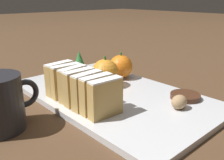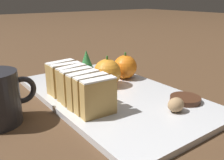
{
  "view_description": "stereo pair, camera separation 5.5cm",
  "coord_description": "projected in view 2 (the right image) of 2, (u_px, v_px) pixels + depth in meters",
  "views": [
    {
      "loc": [
        -0.35,
        -0.38,
        0.22
      ],
      "look_at": [
        0.0,
        0.0,
        0.04
      ],
      "focal_mm": 40.0,
      "sensor_mm": 36.0,
      "label": 1
    },
    {
      "loc": [
        -0.31,
        -0.42,
        0.22
      ],
      "look_at": [
        0.0,
        0.0,
        0.04
      ],
      "focal_mm": 40.0,
      "sensor_mm": 36.0,
      "label": 2
    }
  ],
  "objects": [
    {
      "name": "ground_plane",
      "position": [
        112.0,
        98.0,
        0.56
      ],
      "size": [
        6.0,
        6.0,
        0.0
      ],
      "primitive_type": "plane",
      "color": "#513823"
    },
    {
      "name": "stollen_slice_fifth",
      "position": [
        72.0,
        82.0,
        0.52
      ],
      "size": [
        0.07,
        0.03,
        0.07
      ],
      "color": "tan",
      "rests_on": "serving_platter"
    },
    {
      "name": "stollen_slice_second",
      "position": [
        91.0,
        93.0,
        0.46
      ],
      "size": [
        0.07,
        0.02,
        0.07
      ],
      "color": "tan",
      "rests_on": "serving_platter"
    },
    {
      "name": "evergreen_sprig",
      "position": [
        86.0,
        60.0,
        0.73
      ],
      "size": [
        0.04,
        0.04,
        0.06
      ],
      "color": "#2D7538",
      "rests_on": "serving_platter"
    },
    {
      "name": "walnut",
      "position": [
        176.0,
        105.0,
        0.46
      ],
      "size": [
        0.03,
        0.03,
        0.03
      ],
      "color": "tan",
      "rests_on": "serving_platter"
    },
    {
      "name": "stollen_slice_front",
      "position": [
        99.0,
        98.0,
        0.44
      ],
      "size": [
        0.07,
        0.02,
        0.07
      ],
      "color": "tan",
      "rests_on": "serving_platter"
    },
    {
      "name": "chocolate_cookie",
      "position": [
        185.0,
        99.0,
        0.51
      ],
      "size": [
        0.06,
        0.06,
        0.01
      ],
      "color": "#472819",
      "rests_on": "serving_platter"
    },
    {
      "name": "orange_near",
      "position": [
        125.0,
        67.0,
        0.65
      ],
      "size": [
        0.06,
        0.06,
        0.07
      ],
      "color": "orange",
      "rests_on": "serving_platter"
    },
    {
      "name": "stollen_slice_third",
      "position": [
        84.0,
        90.0,
        0.48
      ],
      "size": [
        0.07,
        0.02,
        0.07
      ],
      "color": "tan",
      "rests_on": "serving_platter"
    },
    {
      "name": "stollen_slice_fourth",
      "position": [
        77.0,
        86.0,
        0.5
      ],
      "size": [
        0.07,
        0.02,
        0.07
      ],
      "color": "tan",
      "rests_on": "serving_platter"
    },
    {
      "name": "serving_platter",
      "position": [
        112.0,
        95.0,
        0.56
      ],
      "size": [
        0.27,
        0.46,
        0.01
      ],
      "color": "silver",
      "rests_on": "ground_plane"
    },
    {
      "name": "stollen_slice_sixth",
      "position": [
        66.0,
        79.0,
        0.53
      ],
      "size": [
        0.07,
        0.02,
        0.07
      ],
      "color": "tan",
      "rests_on": "serving_platter"
    },
    {
      "name": "orange_far",
      "position": [
        107.0,
        73.0,
        0.59
      ],
      "size": [
        0.07,
        0.07,
        0.07
      ],
      "color": "orange",
      "rests_on": "serving_platter"
    },
    {
      "name": "stollen_slice_back",
      "position": [
        61.0,
        76.0,
        0.55
      ],
      "size": [
        0.07,
        0.03,
        0.07
      ],
      "color": "tan",
      "rests_on": "serving_platter"
    }
  ]
}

